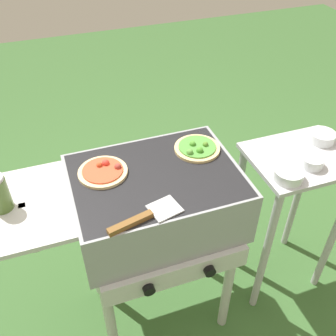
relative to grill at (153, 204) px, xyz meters
name	(u,v)px	position (x,y,z in m)	size (l,w,h in m)	color
ground_plane	(159,305)	(0.01, 0.00, -0.76)	(8.00, 8.00, 0.00)	#38602D
grill	(153,204)	(0.00, 0.00, 0.00)	(0.96, 0.53, 0.90)	gray
pizza_veggie	(197,148)	(0.22, 0.10, 0.15)	(0.18, 0.18, 0.04)	#E0C17F
pizza_pepperoni	(103,171)	(-0.17, 0.08, 0.15)	(0.19, 0.19, 0.04)	beige
spatula	(145,217)	(-0.09, -0.19, 0.15)	(0.27, 0.12, 0.02)	#B7BABF
prep_table	(290,197)	(0.67, 0.00, -0.18)	(0.44, 0.36, 0.82)	#B2B2B7
topping_bowl_near	(322,137)	(0.82, 0.07, 0.08)	(0.12, 0.12, 0.04)	silver
topping_bowl_far	(289,175)	(0.53, -0.11, 0.08)	(0.12, 0.12, 0.04)	silver
topping_bowl_middle	(312,162)	(0.67, -0.07, 0.08)	(0.09, 0.09, 0.04)	silver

